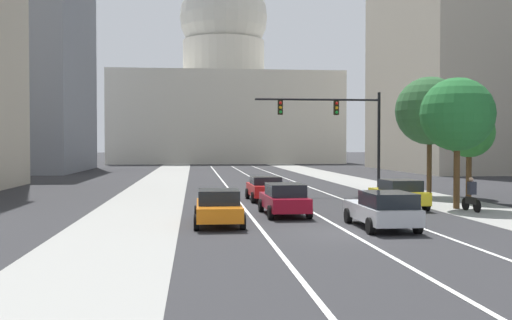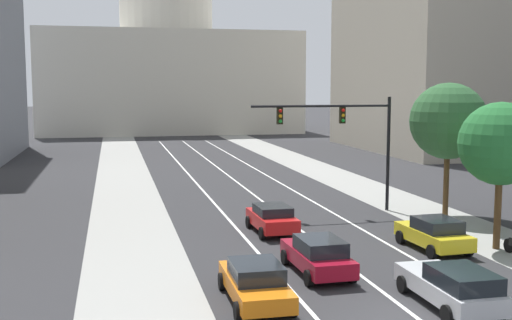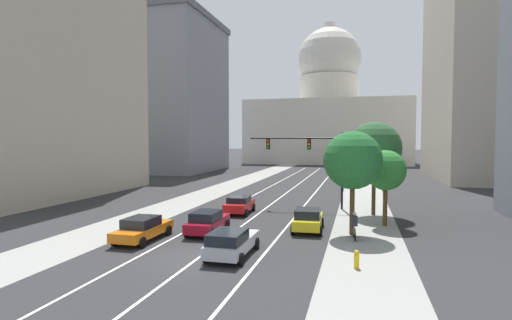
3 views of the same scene
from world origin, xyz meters
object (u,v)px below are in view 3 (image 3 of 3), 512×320
(fire_hydrant, at_px, (357,259))
(street_tree_mid_right, at_px, (386,171))
(car_yellow, at_px, (308,219))
(car_crimson, at_px, (207,222))
(car_silver, at_px, (231,242))
(cyclist, at_px, (354,226))
(car_orange, at_px, (142,228))
(street_tree_near_right, at_px, (353,160))
(traffic_signal_mast, at_px, (312,154))
(car_red, at_px, (239,204))
(street_tree_far_right, at_px, (374,148))
(capitol_building, at_px, (329,116))

(fire_hydrant, distance_m, street_tree_mid_right, 11.25)
(car_yellow, height_order, car_crimson, same)
(car_crimson, bearing_deg, car_silver, -147.57)
(car_silver, bearing_deg, cyclist, -49.17)
(cyclist, bearing_deg, car_crimson, 88.59)
(car_silver, bearing_deg, car_orange, 72.87)
(car_silver, relative_size, street_tree_near_right, 0.69)
(car_crimson, bearing_deg, car_yellow, -70.71)
(fire_hydrant, xyz_separation_m, cyclist, (-0.17, 5.83, 0.39))
(car_silver, xyz_separation_m, street_tree_mid_right, (8.44, 10.14, 3.24))
(car_crimson, relative_size, traffic_signal_mast, 0.53)
(car_orange, xyz_separation_m, street_tree_near_right, (12.59, 4.80, 4.14))
(car_silver, bearing_deg, traffic_signal_mast, -8.32)
(car_yellow, relative_size, street_tree_mid_right, 0.78)
(car_red, xyz_separation_m, street_tree_mid_right, (11.65, -2.13, 3.26))
(car_crimson, height_order, street_tree_mid_right, street_tree_mid_right)
(street_tree_far_right, bearing_deg, cyclist, -99.19)
(street_tree_near_right, bearing_deg, capitol_building, 95.16)
(car_silver, relative_size, car_red, 1.14)
(capitol_building, relative_size, cyclist, 24.07)
(capitol_building, height_order, car_yellow, capitol_building)
(street_tree_near_right, bearing_deg, car_red, 149.66)
(car_silver, xyz_separation_m, street_tree_far_right, (7.77, 14.33, 4.74))
(capitol_building, distance_m, fire_hydrant, 94.28)
(capitol_building, xyz_separation_m, street_tree_mid_right, (10.04, -82.63, -8.71))
(fire_hydrant, distance_m, street_tree_near_right, 8.41)
(car_silver, xyz_separation_m, car_yellow, (3.21, 7.21, -0.00))
(street_tree_near_right, bearing_deg, fire_hydrant, -87.20)
(capitol_building, distance_m, street_tree_far_right, 79.32)
(cyclist, bearing_deg, car_silver, 125.30)
(car_red, relative_size, street_tree_far_right, 0.53)
(street_tree_near_right, bearing_deg, car_crimson, -168.00)
(traffic_signal_mast, distance_m, street_tree_near_right, 10.47)
(car_red, height_order, traffic_signal_mast, traffic_signal_mast)
(car_red, height_order, street_tree_near_right, street_tree_near_right)
(car_red, distance_m, car_orange, 10.78)
(car_yellow, height_order, cyclist, cyclist)
(car_silver, distance_m, street_tree_far_right, 16.98)
(traffic_signal_mast, bearing_deg, fire_hydrant, -76.43)
(street_tree_far_right, bearing_deg, street_tree_near_right, -102.04)
(traffic_signal_mast, height_order, street_tree_far_right, street_tree_far_right)
(car_silver, xyz_separation_m, fire_hydrant, (6.51, -0.36, -0.32))
(car_orange, height_order, fire_hydrant, car_orange)
(car_red, xyz_separation_m, car_orange, (-3.21, -10.29, -0.01))
(car_red, bearing_deg, street_tree_near_right, -122.01)
(car_silver, xyz_separation_m, cyclist, (6.34, 5.47, 0.06))
(traffic_signal_mast, xyz_separation_m, street_tree_mid_right, (6.01, -6.43, -0.95))
(traffic_signal_mast, distance_m, cyclist, 12.46)
(capitol_building, relative_size, street_tree_near_right, 6.06)
(car_silver, height_order, fire_hydrant, car_silver)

